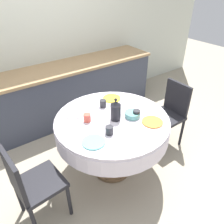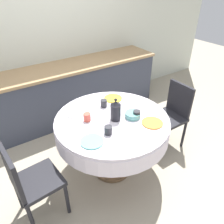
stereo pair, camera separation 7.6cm
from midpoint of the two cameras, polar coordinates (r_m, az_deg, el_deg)
The scene contains 16 objects.
ground_plane at distance 2.81m, azimuth -0.80°, elevation -14.66°, with size 12.00×12.00×0.00m, color #9E937F.
wall_back at distance 3.56m, azimuth -18.41°, elevation 18.75°, with size 7.00×0.05×2.60m.
kitchen_counter at distance 3.55m, azimuth -14.16°, elevation 4.45°, with size 3.24×0.64×0.88m.
dining_table at distance 2.38m, azimuth -0.92°, elevation -4.20°, with size 1.22×1.22×0.77m.
chair_left at distance 3.01m, azimuth 14.16°, elevation 0.16°, with size 0.40×0.40×0.89m.
chair_right at distance 2.16m, azimuth -21.46°, elevation -16.92°, with size 0.43×0.43×0.89m.
plate_near_left at distance 2.00m, azimuth -5.90°, elevation -7.80°, with size 0.22×0.22×0.01m, color #60BCB7.
cup_near_left at distance 2.07m, azimuth -1.77°, elevation -4.78°, with size 0.08×0.08×0.08m, color #28282D.
plate_near_right at distance 2.27m, azimuth 9.56°, elevation -2.59°, with size 0.22×0.22×0.01m, color orange.
cup_near_right at distance 2.31m, azimuth 5.48°, elevation -0.46°, with size 0.08×0.08×0.08m, color #28282D.
plate_far_left at distance 2.41m, azimuth -10.76°, elevation -0.37°, with size 0.22×0.22×0.01m, color white.
cup_far_left at distance 2.26m, azimuth -7.46°, elevation -1.50°, with size 0.08×0.08×0.08m, color #CC4C3D.
plate_far_right at distance 2.66m, azimuth -0.90°, elevation 3.60°, with size 0.22×0.22×0.01m, color yellow.
cup_far_right at distance 2.49m, azimuth -3.27°, elevation 2.24°, with size 0.08×0.08×0.08m, color #28282D.
coffee_carafe at distance 2.23m, azimuth -0.02°, elevation 0.37°, with size 0.11×0.11×0.25m.
fruit_bowl at distance 2.32m, azimuth 4.44°, elevation -0.66°, with size 0.16×0.16×0.06m, color #569993.
Camera 1 is at (-1.12, -1.53, 2.07)m, focal length 35.00 mm.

